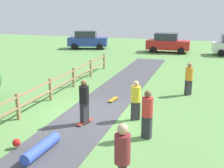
{
  "coord_description": "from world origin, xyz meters",
  "views": [
    {
      "loc": [
        4.35,
        -10.38,
        4.41
      ],
      "look_at": [
        0.43,
        1.58,
        1.0
      ],
      "focal_mm": 45.79,
      "sensor_mm": 36.0,
      "label": 1
    }
  ],
  "objects_px": {
    "bystander_yellow": "(136,99)",
    "bystander_red": "(147,112)",
    "skater_fallen": "(39,147)",
    "parked_car_blue": "(87,40)",
    "skateboard_loose": "(113,99)",
    "bystander_maroon": "(122,157)",
    "parked_car_red": "(168,43)",
    "skater_riding": "(84,100)",
    "bystander_orange": "(189,78)"
  },
  "relations": [
    {
      "from": "skater_riding",
      "to": "skater_fallen",
      "type": "height_order",
      "value": "skater_riding"
    },
    {
      "from": "skater_fallen",
      "to": "parked_car_blue",
      "type": "bearing_deg",
      "value": 109.15
    },
    {
      "from": "skateboard_loose",
      "to": "bystander_maroon",
      "type": "height_order",
      "value": "bystander_maroon"
    },
    {
      "from": "parked_car_red",
      "to": "bystander_yellow",
      "type": "bearing_deg",
      "value": -86.44
    },
    {
      "from": "bystander_yellow",
      "to": "parked_car_blue",
      "type": "distance_m",
      "value": 20.69
    },
    {
      "from": "parked_car_red",
      "to": "parked_car_blue",
      "type": "relative_size",
      "value": 0.94
    },
    {
      "from": "skater_fallen",
      "to": "parked_car_red",
      "type": "height_order",
      "value": "parked_car_red"
    },
    {
      "from": "bystander_maroon",
      "to": "bystander_red",
      "type": "bearing_deg",
      "value": 91.03
    },
    {
      "from": "skater_riding",
      "to": "bystander_maroon",
      "type": "height_order",
      "value": "bystander_maroon"
    },
    {
      "from": "skateboard_loose",
      "to": "bystander_orange",
      "type": "xyz_separation_m",
      "value": [
        3.36,
        2.14,
        0.84
      ]
    },
    {
      "from": "bystander_yellow",
      "to": "skater_riding",
      "type": "bearing_deg",
      "value": -149.17
    },
    {
      "from": "bystander_orange",
      "to": "bystander_red",
      "type": "height_order",
      "value": "bystander_red"
    },
    {
      "from": "skater_riding",
      "to": "parked_car_blue",
      "type": "relative_size",
      "value": 0.39
    },
    {
      "from": "bystander_maroon",
      "to": "skateboard_loose",
      "type": "bearing_deg",
      "value": 109.49
    },
    {
      "from": "bystander_yellow",
      "to": "parked_car_red",
      "type": "xyz_separation_m",
      "value": [
        -1.13,
        18.25,
        0.07
      ]
    },
    {
      "from": "bystander_maroon",
      "to": "bystander_yellow",
      "type": "bearing_deg",
      "value": 99.79
    },
    {
      "from": "skater_fallen",
      "to": "parked_car_blue",
      "type": "relative_size",
      "value": 0.37
    },
    {
      "from": "skater_riding",
      "to": "skater_fallen",
      "type": "xyz_separation_m",
      "value": [
        -0.42,
        -2.55,
        -0.8
      ]
    },
    {
      "from": "skateboard_loose",
      "to": "bystander_yellow",
      "type": "distance_m",
      "value": 2.65
    },
    {
      "from": "bystander_yellow",
      "to": "parked_car_blue",
      "type": "height_order",
      "value": "parked_car_blue"
    },
    {
      "from": "bystander_orange",
      "to": "parked_car_blue",
      "type": "distance_m",
      "value": 18.24
    },
    {
      "from": "bystander_orange",
      "to": "parked_car_red",
      "type": "relative_size",
      "value": 0.4
    },
    {
      "from": "bystander_maroon",
      "to": "bystander_yellow",
      "type": "distance_m",
      "value": 4.82
    },
    {
      "from": "skateboard_loose",
      "to": "bystander_maroon",
      "type": "relative_size",
      "value": 0.44
    },
    {
      "from": "bystander_red",
      "to": "skater_riding",
      "type": "bearing_deg",
      "value": 169.97
    },
    {
      "from": "skater_fallen",
      "to": "bystander_red",
      "type": "xyz_separation_m",
      "value": [
        2.94,
        2.1,
        0.74
      ]
    },
    {
      "from": "bystander_yellow",
      "to": "skateboard_loose",
      "type": "bearing_deg",
      "value": 128.24
    },
    {
      "from": "bystander_yellow",
      "to": "bystander_red",
      "type": "bearing_deg",
      "value": -63.01
    },
    {
      "from": "skateboard_loose",
      "to": "parked_car_red",
      "type": "xyz_separation_m",
      "value": [
        0.43,
        16.27,
        0.87
      ]
    },
    {
      "from": "skater_fallen",
      "to": "parked_car_red",
      "type": "relative_size",
      "value": 0.4
    },
    {
      "from": "bystander_yellow",
      "to": "parked_car_blue",
      "type": "bearing_deg",
      "value": 118.16
    },
    {
      "from": "bystander_orange",
      "to": "bystander_red",
      "type": "relative_size",
      "value": 0.98
    },
    {
      "from": "skater_fallen",
      "to": "bystander_red",
      "type": "relative_size",
      "value": 0.98
    },
    {
      "from": "skater_fallen",
      "to": "parked_car_blue",
      "type": "height_order",
      "value": "parked_car_blue"
    },
    {
      "from": "bystander_maroon",
      "to": "bystander_orange",
      "type": "relative_size",
      "value": 1.1
    },
    {
      "from": "bystander_maroon",
      "to": "parked_car_blue",
      "type": "relative_size",
      "value": 0.41
    },
    {
      "from": "bystander_yellow",
      "to": "parked_car_red",
      "type": "distance_m",
      "value": 18.29
    },
    {
      "from": "skateboard_loose",
      "to": "bystander_yellow",
      "type": "relative_size",
      "value": 0.5
    },
    {
      "from": "bystander_yellow",
      "to": "bystander_red",
      "type": "height_order",
      "value": "bystander_red"
    },
    {
      "from": "skater_riding",
      "to": "bystander_maroon",
      "type": "distance_m",
      "value": 4.51
    },
    {
      "from": "bystander_red",
      "to": "parked_car_red",
      "type": "height_order",
      "value": "parked_car_red"
    },
    {
      "from": "skater_riding",
      "to": "parked_car_red",
      "type": "xyz_separation_m",
      "value": [
        0.62,
        19.3,
        -0.04
      ]
    },
    {
      "from": "parked_car_red",
      "to": "parked_car_blue",
      "type": "distance_m",
      "value": 8.63
    },
    {
      "from": "skateboard_loose",
      "to": "bystander_maroon",
      "type": "xyz_separation_m",
      "value": [
        2.38,
        -6.73,
        0.94
      ]
    },
    {
      "from": "skateboard_loose",
      "to": "bystander_red",
      "type": "height_order",
      "value": "bystander_red"
    },
    {
      "from": "bystander_yellow",
      "to": "bystander_red",
      "type": "distance_m",
      "value": 1.68
    },
    {
      "from": "skateboard_loose",
      "to": "parked_car_red",
      "type": "height_order",
      "value": "parked_car_red"
    },
    {
      "from": "bystander_yellow",
      "to": "parked_car_blue",
      "type": "xyz_separation_m",
      "value": [
        -9.76,
        18.24,
        0.07
      ]
    },
    {
      "from": "skater_riding",
      "to": "skater_fallen",
      "type": "relative_size",
      "value": 1.05
    },
    {
      "from": "bystander_yellow",
      "to": "parked_car_red",
      "type": "relative_size",
      "value": 0.39
    }
  ]
}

